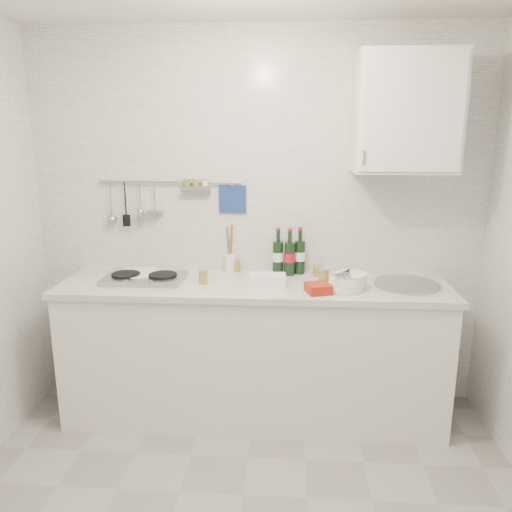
{
  "coord_description": "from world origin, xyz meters",
  "views": [
    {
      "loc": [
        0.22,
        -1.9,
        1.84
      ],
      "look_at": [
        0.03,
        0.9,
        1.14
      ],
      "focal_mm": 35.0,
      "sensor_mm": 36.0,
      "label": 1
    }
  ],
  "objects_px": {
    "wall_cabinet": "(406,113)",
    "plate_stack_hob": "(138,275)",
    "plate_stack_sink": "(347,281)",
    "wine_bottles": "(289,252)",
    "utensil_crock": "(230,260)"
  },
  "relations": [
    {
      "from": "wall_cabinet",
      "to": "plate_stack_hob",
      "type": "height_order",
      "value": "wall_cabinet"
    },
    {
      "from": "wall_cabinet",
      "to": "plate_stack_sink",
      "type": "height_order",
      "value": "wall_cabinet"
    },
    {
      "from": "plate_stack_hob",
      "to": "plate_stack_sink",
      "type": "bearing_deg",
      "value": -6.55
    },
    {
      "from": "wall_cabinet",
      "to": "wine_bottles",
      "type": "relative_size",
      "value": 2.26
    },
    {
      "from": "plate_stack_sink",
      "to": "utensil_crock",
      "type": "xyz_separation_m",
      "value": [
        -0.75,
        0.35,
        0.03
      ]
    },
    {
      "from": "plate_stack_hob",
      "to": "plate_stack_sink",
      "type": "distance_m",
      "value": 1.34
    },
    {
      "from": "wine_bottles",
      "to": "wall_cabinet",
      "type": "bearing_deg",
      "value": -7.22
    },
    {
      "from": "wall_cabinet",
      "to": "plate_stack_hob",
      "type": "bearing_deg",
      "value": -177.83
    },
    {
      "from": "wall_cabinet",
      "to": "plate_stack_hob",
      "type": "relative_size",
      "value": 2.49
    },
    {
      "from": "wall_cabinet",
      "to": "plate_stack_sink",
      "type": "distance_m",
      "value": 1.06
    },
    {
      "from": "plate_stack_hob",
      "to": "plate_stack_sink",
      "type": "xyz_separation_m",
      "value": [
        1.33,
        -0.15,
        0.03
      ]
    },
    {
      "from": "wall_cabinet",
      "to": "utensil_crock",
      "type": "bearing_deg",
      "value": 173.17
    },
    {
      "from": "wall_cabinet",
      "to": "wine_bottles",
      "type": "distance_m",
      "value": 1.11
    },
    {
      "from": "utensil_crock",
      "to": "plate_stack_sink",
      "type": "bearing_deg",
      "value": -24.66
    },
    {
      "from": "plate_stack_hob",
      "to": "wine_bottles",
      "type": "height_order",
      "value": "wine_bottles"
    }
  ]
}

